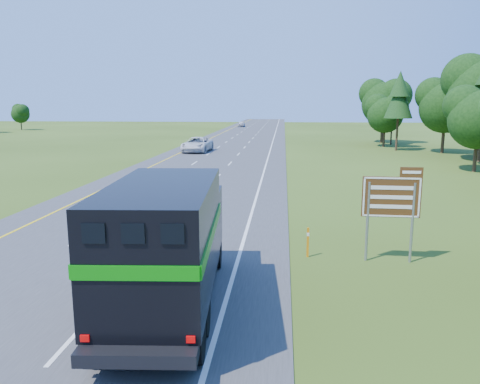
{
  "coord_description": "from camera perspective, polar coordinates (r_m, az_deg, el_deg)",
  "views": [
    {
      "loc": [
        7.18,
        -8.83,
        5.99
      ],
      "look_at": [
        4.96,
        15.18,
        1.44
      ],
      "focal_mm": 35.0,
      "sensor_mm": 36.0,
      "label": 1
    }
  ],
  "objects": [
    {
      "name": "far_car",
      "position": [
        124.81,
        0.18,
        8.29
      ],
      "size": [
        1.79,
        4.25,
        1.44
      ],
      "primitive_type": "imported",
      "rotation": [
        0.0,
        0.0,
        -0.02
      ],
      "color": "#B7B7BE",
      "rests_on": "road"
    },
    {
      "name": "exit_sign",
      "position": [
        18.54,
        18.06,
        -1.03
      ],
      "size": [
        2.17,
        0.16,
        3.68
      ],
      "rotation": [
        0.0,
        0.0,
        -0.03
      ],
      "color": "gray",
      "rests_on": "ground"
    },
    {
      "name": "delineator",
      "position": [
        18.76,
        8.27,
        -5.96
      ],
      "size": [
        0.1,
        0.05,
        1.21
      ],
      "color": "orange",
      "rests_on": "ground"
    },
    {
      "name": "lane_markings",
      "position": [
        59.57,
        -1.67,
        4.96
      ],
      "size": [
        11.15,
        260.0,
        0.01
      ],
      "color": "yellow",
      "rests_on": "road"
    },
    {
      "name": "horse_truck",
      "position": [
        13.75,
        -8.82,
        -5.89
      ],
      "size": [
        3.29,
        8.84,
        3.84
      ],
      "rotation": [
        0.0,
        0.0,
        0.07
      ],
      "color": "black",
      "rests_on": "road"
    },
    {
      "name": "road",
      "position": [
        59.57,
        -1.67,
        4.94
      ],
      "size": [
        15.0,
        260.0,
        0.04
      ],
      "primitive_type": "cube",
      "color": "#38383A",
      "rests_on": "ground"
    },
    {
      "name": "white_suv",
      "position": [
        59.4,
        -5.24,
        5.79
      ],
      "size": [
        3.44,
        6.78,
        1.84
      ],
      "primitive_type": "imported",
      "rotation": [
        0.0,
        0.0,
        -0.06
      ],
      "color": "silver",
      "rests_on": "road"
    }
  ]
}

